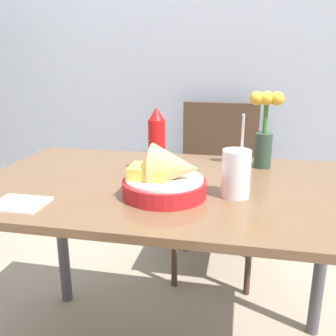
{
  "coord_description": "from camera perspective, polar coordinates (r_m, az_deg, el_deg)",
  "views": [
    {
      "loc": [
        0.22,
        -1.1,
        1.13
      ],
      "look_at": [
        0.01,
        -0.03,
        0.79
      ],
      "focal_mm": 40.0,
      "sensor_mm": 36.0,
      "label": 1
    }
  ],
  "objects": [
    {
      "name": "wall_window",
      "position": [
        2.15,
        5.93,
        21.45
      ],
      "size": [
        7.0,
        0.06,
        2.6
      ],
      "color": "#9EA8B7",
      "rests_on": "ground_plane"
    },
    {
      "name": "dining_table",
      "position": [
        1.23,
        0.07,
        -6.79
      ],
      "size": [
        1.24,
        0.74,
        0.73
      ],
      "color": "brown",
      "rests_on": "ground_plane"
    },
    {
      "name": "chair_far_window",
      "position": [
        2.0,
        7.57,
        -0.9
      ],
      "size": [
        0.4,
        0.4,
        0.89
      ],
      "color": "#473323",
      "rests_on": "ground_plane"
    },
    {
      "name": "food_basket",
      "position": [
        1.07,
        -0.08,
        -1.55
      ],
      "size": [
        0.24,
        0.24,
        0.15
      ],
      "color": "red",
      "rests_on": "dining_table"
    },
    {
      "name": "ketchup_bottle",
      "position": [
        1.28,
        -1.73,
        4.14
      ],
      "size": [
        0.06,
        0.06,
        0.23
      ],
      "color": "red",
      "rests_on": "dining_table"
    },
    {
      "name": "drink_cup",
      "position": [
        1.08,
        10.31,
        -1.05
      ],
      "size": [
        0.08,
        0.08,
        0.24
      ],
      "color": "silver",
      "rests_on": "dining_table"
    },
    {
      "name": "flower_vase",
      "position": [
        1.37,
        14.51,
        5.87
      ],
      "size": [
        0.12,
        0.06,
        0.27
      ],
      "color": "#2D4738",
      "rests_on": "dining_table"
    },
    {
      "name": "napkin",
      "position": [
        1.1,
        -21.68,
        -5.06
      ],
      "size": [
        0.14,
        0.11,
        0.01
      ],
      "color": "white",
      "rests_on": "dining_table"
    }
  ]
}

